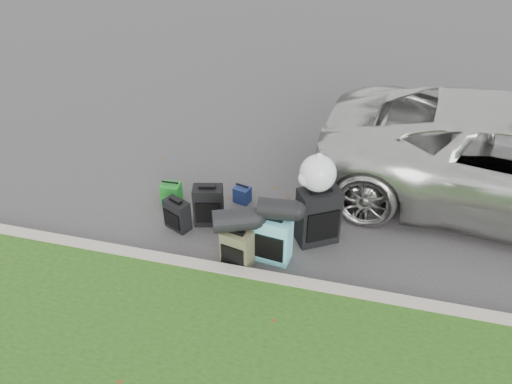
% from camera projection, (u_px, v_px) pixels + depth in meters
% --- Properties ---
extents(ground, '(120.00, 120.00, 0.00)m').
position_uv_depth(ground, '(259.00, 232.00, 7.24)').
color(ground, '#383535').
rests_on(ground, ground).
extents(curb, '(120.00, 0.18, 0.15)m').
position_uv_depth(curb, '(241.00, 275.00, 6.40)').
color(curb, '#9E937F').
rests_on(curb, ground).
extents(suitcase_small_black, '(0.42, 0.34, 0.47)m').
position_uv_depth(suitcase_small_black, '(177.00, 215.00, 7.19)').
color(suitcase_small_black, black).
rests_on(suitcase_small_black, ground).
extents(suitcase_large_black_left, '(0.48, 0.35, 0.62)m').
position_uv_depth(suitcase_large_black_left, '(209.00, 205.00, 7.25)').
color(suitcase_large_black_left, black).
rests_on(suitcase_large_black_left, ground).
extents(suitcase_olive, '(0.44, 0.32, 0.54)m').
position_uv_depth(suitcase_olive, '(237.00, 249.00, 6.53)').
color(suitcase_olive, '#46442D').
rests_on(suitcase_olive, ground).
extents(suitcase_teal, '(0.50, 0.34, 0.67)m').
position_uv_depth(suitcase_teal, '(273.00, 239.00, 6.59)').
color(suitcase_teal, '#4FA5AD').
rests_on(suitcase_teal, ground).
extents(suitcase_large_black_right, '(0.65, 0.57, 0.84)m').
position_uv_depth(suitcase_large_black_right, '(318.00, 216.00, 6.86)').
color(suitcase_large_black_right, black).
rests_on(suitcase_large_black_right, ground).
extents(tote_green, '(0.30, 0.25, 0.33)m').
position_uv_depth(tote_green, '(171.00, 193.00, 7.75)').
color(tote_green, '#1C8024').
rests_on(tote_green, ground).
extents(tote_navy, '(0.28, 0.24, 0.26)m').
position_uv_depth(tote_navy, '(242.00, 195.00, 7.78)').
color(tote_navy, navy).
rests_on(tote_navy, ground).
extents(duffel_left, '(0.63, 0.49, 0.30)m').
position_uv_depth(duffel_left, '(234.00, 220.00, 6.35)').
color(duffel_left, black).
rests_on(duffel_left, suitcase_olive).
extents(duffel_right, '(0.52, 0.32, 0.28)m').
position_uv_depth(duffel_right, '(277.00, 209.00, 6.34)').
color(duffel_right, black).
rests_on(duffel_right, suitcase_teal).
extents(trash_bag, '(0.49, 0.49, 0.49)m').
position_uv_depth(trash_bag, '(318.00, 173.00, 6.52)').
color(trash_bag, silver).
rests_on(trash_bag, suitcase_large_black_right).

